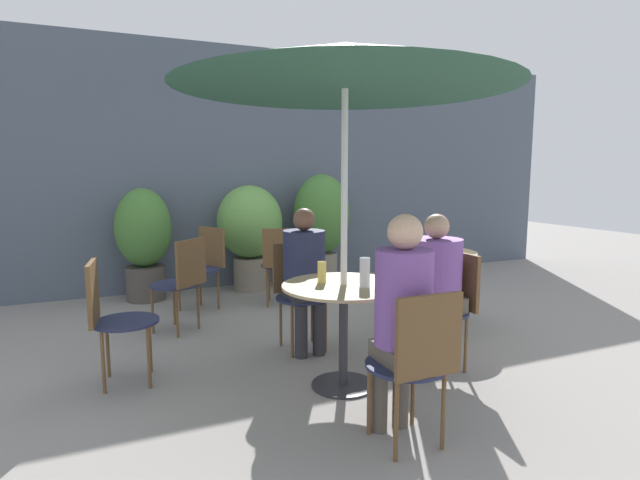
% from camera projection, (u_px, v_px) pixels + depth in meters
% --- Properties ---
extents(ground_plane, '(20.00, 20.00, 0.00)m').
position_uv_depth(ground_plane, '(345.00, 381.00, 3.50)').
color(ground_plane, gray).
extents(storefront_wall, '(10.00, 0.06, 3.00)m').
position_uv_depth(storefront_wall, '(231.00, 168.00, 6.29)').
color(storefront_wall, '#4C5666').
rests_on(storefront_wall, ground_plane).
extents(cafe_table_near, '(0.83, 0.83, 0.71)m').
position_uv_depth(cafe_table_near, '(344.00, 307.00, 3.35)').
color(cafe_table_near, '#2D2D33').
rests_on(cafe_table_near, ground_plane).
extents(cafe_table_far, '(0.78, 0.78, 0.71)m').
position_uv_depth(cafe_table_far, '(434.00, 269.00, 4.72)').
color(cafe_table_far, '#2D2D33').
rests_on(cafe_table_far, ground_plane).
extents(bistro_chair_0, '(0.44, 0.44, 0.86)m').
position_uv_depth(bistro_chair_0, '(417.00, 356.00, 2.55)').
color(bistro_chair_0, '#232847').
rests_on(bistro_chair_0, ground_plane).
extents(bistro_chair_1, '(0.44, 0.44, 0.86)m').
position_uv_depth(bistro_chair_1, '(450.00, 299.00, 3.69)').
color(bistro_chair_1, '#232847').
rests_on(bistro_chair_1, ground_plane).
extents(bistro_chair_2, '(0.44, 0.44, 0.86)m').
position_uv_depth(bistro_chair_2, '(298.00, 285.00, 4.15)').
color(bistro_chair_2, '#232847').
rests_on(bistro_chair_2, ground_plane).
extents(bistro_chair_3, '(0.47, 0.48, 0.86)m').
position_uv_depth(bistro_chair_3, '(281.00, 259.00, 5.38)').
color(bistro_chair_3, '#232847').
rests_on(bistro_chair_3, ground_plane).
extents(bistro_chair_4, '(0.50, 0.49, 0.86)m').
position_uv_depth(bistro_chair_4, '(205.00, 260.00, 5.31)').
color(bistro_chair_4, '#232847').
rests_on(bistro_chair_4, ground_plane).
extents(bistro_chair_5, '(0.45, 0.44, 0.86)m').
position_uv_depth(bistro_chair_5, '(110.00, 311.00, 3.38)').
color(bistro_chair_5, '#232847').
rests_on(bistro_chair_5, ground_plane).
extents(bistro_chair_6, '(0.50, 0.50, 0.86)m').
position_uv_depth(bistro_chair_6, '(183.00, 276.00, 4.49)').
color(bistro_chair_6, '#232847').
rests_on(bistro_chair_6, ground_plane).
extents(seated_person_0, '(0.31, 0.32, 1.24)m').
position_uv_depth(seated_person_0, '(402.00, 308.00, 2.66)').
color(seated_person_0, brown).
rests_on(seated_person_0, ground_plane).
extents(seated_person_1, '(0.39, 0.38, 1.16)m').
position_uv_depth(seated_person_1, '(433.00, 280.00, 3.60)').
color(seated_person_1, brown).
rests_on(seated_person_1, ground_plane).
extents(seated_person_2, '(0.34, 0.35, 1.17)m').
position_uv_depth(seated_person_2, '(305.00, 268.00, 3.98)').
color(seated_person_2, '#2D2D33').
rests_on(seated_person_2, ground_plane).
extents(beer_glass_0, '(0.06, 0.06, 0.15)m').
position_uv_depth(beer_glass_0, '(322.00, 272.00, 3.37)').
color(beer_glass_0, '#DBC65B').
rests_on(beer_glass_0, cafe_table_near).
extents(beer_glass_1, '(0.07, 0.07, 0.20)m').
position_uv_depth(beer_glass_1, '(365.00, 273.00, 3.23)').
color(beer_glass_1, silver).
rests_on(beer_glass_1, cafe_table_near).
extents(potted_plant_0, '(0.62, 0.62, 1.28)m').
position_uv_depth(potted_plant_0, '(144.00, 238.00, 5.63)').
color(potted_plant_0, '#47423D').
rests_on(potted_plant_0, ground_plane).
extents(potted_plant_1, '(0.80, 0.80, 1.30)m').
position_uv_depth(potted_plant_1, '(250.00, 227.00, 6.11)').
color(potted_plant_1, slate).
rests_on(potted_plant_1, ground_plane).
extents(potted_plant_2, '(0.72, 0.72, 1.43)m').
position_uv_depth(potted_plant_2, '(322.00, 220.00, 6.38)').
color(potted_plant_2, slate).
rests_on(potted_plant_2, ground_plane).
extents(umbrella, '(2.19, 2.19, 2.26)m').
position_uv_depth(umbrella, '(345.00, 66.00, 3.13)').
color(umbrella, silver).
rests_on(umbrella, ground_plane).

